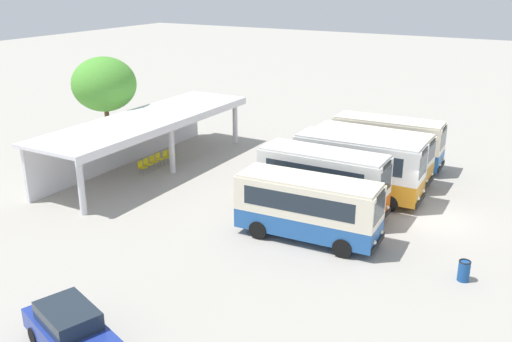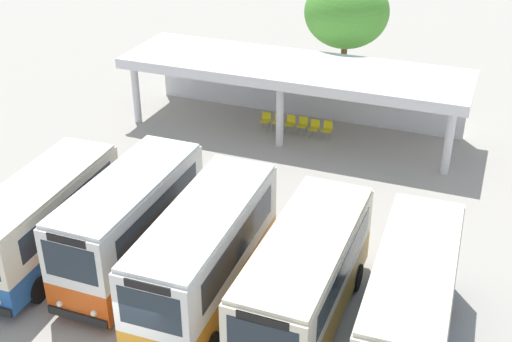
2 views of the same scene
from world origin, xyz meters
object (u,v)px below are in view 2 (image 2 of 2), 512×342
waiting_chair_second_from_end (278,121)px  waiting_chair_fourth_seat (303,124)px  city_bus_middle_cream (205,254)px  city_bus_nearest_orange (43,217)px  city_bus_fifth_blue (411,301)px  waiting_chair_fifth_seat (315,127)px  waiting_chair_end_by_column (266,119)px  city_bus_fourth_amber (305,276)px  waiting_chair_middle_seat (290,122)px  waiting_chair_far_end_seat (327,128)px  city_bus_second_in_row (131,221)px

waiting_chair_second_from_end → waiting_chair_fourth_seat: bearing=2.7°
city_bus_middle_cream → waiting_chair_fourth_seat: size_ratio=8.35×
city_bus_nearest_orange → city_bus_fifth_blue: city_bus_fifth_blue is taller
city_bus_nearest_orange → waiting_chair_fifth_seat: (5.72, 12.90, -1.18)m
city_bus_middle_cream → waiting_chair_fourth_seat: bearing=94.6°
waiting_chair_end_by_column → waiting_chair_fifth_seat: (2.49, 0.02, 0.00)m
city_bus_middle_cream → city_bus_fourth_amber: size_ratio=1.00×
waiting_chair_end_by_column → waiting_chair_fourth_seat: bearing=3.9°
waiting_chair_middle_seat → waiting_chair_fourth_seat: same height
city_bus_nearest_orange → waiting_chair_fifth_seat: bearing=66.1°
waiting_chair_middle_seat → waiting_chair_second_from_end: bearing=-177.2°
waiting_chair_far_end_seat → city_bus_middle_cream: bearing=-90.8°
city_bus_second_in_row → waiting_chair_second_from_end: city_bus_second_in_row is taller
city_bus_fourth_amber → waiting_chair_second_from_end: 14.02m
city_bus_nearest_orange → city_bus_fourth_amber: 9.25m
waiting_chair_far_end_seat → waiting_chair_fourth_seat: bearing=178.1°
waiting_chair_middle_seat → waiting_chair_fifth_seat: bearing=-3.8°
waiting_chair_second_from_end → city_bus_fourth_amber: bearing=-67.2°
city_bus_middle_cream → waiting_chair_middle_seat: size_ratio=8.35×
waiting_chair_end_by_column → city_bus_fourth_amber: bearing=-64.8°
city_bus_fifth_blue → waiting_chair_fourth_seat: (-7.24, 12.98, -1.24)m
waiting_chair_second_from_end → waiting_chair_fifth_seat: 1.87m
city_bus_middle_cream → waiting_chair_far_end_seat: city_bus_middle_cream is taller
city_bus_second_in_row → city_bus_fourth_amber: (6.17, -0.52, -0.16)m
city_bus_middle_cream → waiting_chair_fourth_seat: city_bus_middle_cream is taller
waiting_chair_end_by_column → waiting_chair_second_from_end: (0.62, 0.07, 0.00)m
waiting_chair_second_from_end → waiting_chair_fifth_seat: (1.87, -0.05, 0.00)m
city_bus_middle_cream → city_bus_fifth_blue: city_bus_middle_cream is taller
waiting_chair_middle_seat → city_bus_middle_cream: bearing=-82.7°
city_bus_middle_cream → waiting_chair_end_by_column: 13.49m
waiting_chair_middle_seat → waiting_chair_fifth_seat: size_ratio=1.00×
city_bus_fifth_blue → waiting_chair_middle_seat: size_ratio=8.27×
city_bus_fourth_amber → waiting_chair_fourth_seat: size_ratio=8.33×
waiting_chair_end_by_column → city_bus_second_in_row: bearing=-90.7°
city_bus_fifth_blue → waiting_chair_fourth_seat: 14.91m
waiting_chair_middle_seat → city_bus_fifth_blue: bearing=-58.7°
city_bus_middle_cream → waiting_chair_end_by_column: size_ratio=8.35×
waiting_chair_fifth_seat → city_bus_fifth_blue: bearing=-62.8°
city_bus_fifth_blue → waiting_chair_second_from_end: (-8.49, 12.92, -1.24)m
waiting_chair_fourth_seat → waiting_chair_end_by_column: bearing=-176.1°
waiting_chair_fifth_seat → city_bus_fourth_amber: bearing=-74.6°
city_bus_nearest_orange → waiting_chair_fourth_seat: city_bus_nearest_orange is taller
waiting_chair_far_end_seat → city_bus_fourth_amber: bearing=-77.3°
waiting_chair_second_from_end → waiting_chair_fifth_seat: same height
waiting_chair_middle_seat → city_bus_second_in_row: bearing=-96.4°
waiting_chair_end_by_column → city_bus_nearest_orange: bearing=-104.1°
city_bus_second_in_row → waiting_chair_fourth_seat: city_bus_second_in_row is taller
city_bus_second_in_row → city_bus_fourth_amber: bearing=-4.8°
waiting_chair_fourth_seat → waiting_chair_far_end_seat: 1.25m
waiting_chair_end_by_column → waiting_chair_middle_seat: 1.25m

